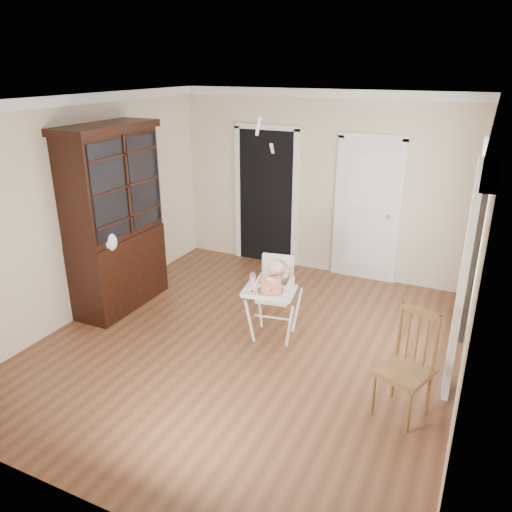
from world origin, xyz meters
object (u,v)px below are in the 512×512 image
at_px(high_chair, 274,289).
at_px(cake, 271,286).
at_px(sippy_cup, 253,279).
at_px(china_cabinet, 115,219).
at_px(dining_chair, 406,368).

relative_size(high_chair, cake, 3.44).
xyz_separation_m(cake, sippy_cup, (-0.25, 0.07, 0.01)).
distance_m(sippy_cup, china_cabinet, 2.02).
bearing_deg(dining_chair, cake, -179.77).
bearing_deg(high_chair, cake, -86.30).
height_order(sippy_cup, dining_chair, dining_chair).
distance_m(high_chair, cake, 0.27).
relative_size(high_chair, china_cabinet, 0.42).
bearing_deg(china_cabinet, cake, -3.75).
distance_m(cake, sippy_cup, 0.26).
distance_m(high_chair, china_cabinet, 2.25).
bearing_deg(high_chair, sippy_cup, -153.17).
relative_size(sippy_cup, china_cabinet, 0.07).
height_order(high_chair, dining_chair, dining_chair).
distance_m(high_chair, dining_chair, 1.79).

